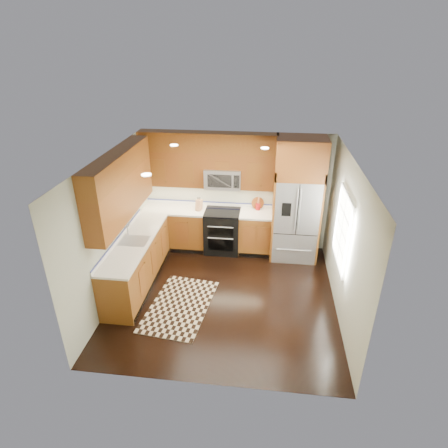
# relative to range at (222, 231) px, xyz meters

# --- Properties ---
(ground) EXTENTS (4.00, 4.00, 0.00)m
(ground) POSITION_rel_range_xyz_m (0.25, -1.67, -0.47)
(ground) COLOR black
(ground) RESTS_ON ground
(wall_back) EXTENTS (4.00, 0.02, 2.60)m
(wall_back) POSITION_rel_range_xyz_m (0.25, 0.33, 0.83)
(wall_back) COLOR #B3B6A4
(wall_back) RESTS_ON ground
(wall_left) EXTENTS (0.02, 4.00, 2.60)m
(wall_left) POSITION_rel_range_xyz_m (-1.75, -1.67, 0.83)
(wall_left) COLOR #B3B6A4
(wall_left) RESTS_ON ground
(wall_right) EXTENTS (0.02, 4.00, 2.60)m
(wall_right) POSITION_rel_range_xyz_m (2.25, -1.67, 0.83)
(wall_right) COLOR #B3B6A4
(wall_right) RESTS_ON ground
(window) EXTENTS (0.04, 1.10, 1.30)m
(window) POSITION_rel_range_xyz_m (2.23, -1.47, 0.93)
(window) COLOR white
(window) RESTS_ON ground
(base_cabinets) EXTENTS (2.85, 3.00, 0.90)m
(base_cabinets) POSITION_rel_range_xyz_m (-0.98, -0.77, -0.02)
(base_cabinets) COLOR #8C5B1B
(base_cabinets) RESTS_ON ground
(countertop) EXTENTS (2.86, 3.01, 0.04)m
(countertop) POSITION_rel_range_xyz_m (-0.84, -0.65, 0.45)
(countertop) COLOR white
(countertop) RESTS_ON base_cabinets
(upper_cabinets) EXTENTS (2.85, 3.00, 1.15)m
(upper_cabinets) POSITION_rel_range_xyz_m (-0.90, -0.58, 1.56)
(upper_cabinets) COLOR brown
(upper_cabinets) RESTS_ON ground
(range) EXTENTS (0.76, 0.67, 0.95)m
(range) POSITION_rel_range_xyz_m (0.00, 0.00, 0.00)
(range) COLOR black
(range) RESTS_ON ground
(microwave) EXTENTS (0.76, 0.40, 0.42)m
(microwave) POSITION_rel_range_xyz_m (-0.00, 0.13, 1.19)
(microwave) COLOR #B2B2B7
(microwave) RESTS_ON ground
(refrigerator) EXTENTS (0.98, 0.75, 2.60)m
(refrigerator) POSITION_rel_range_xyz_m (1.55, -0.04, 0.83)
(refrigerator) COLOR #B2B2B7
(refrigerator) RESTS_ON ground
(sink_faucet) EXTENTS (0.54, 0.44, 0.37)m
(sink_faucet) POSITION_rel_range_xyz_m (-1.48, -1.44, 0.52)
(sink_faucet) COLOR #B2B2B7
(sink_faucet) RESTS_ON countertop
(rug) EXTENTS (1.19, 1.78, 0.01)m
(rug) POSITION_rel_range_xyz_m (-0.51, -2.06, -0.46)
(rug) COLOR black
(rug) RESTS_ON ground
(knife_block) EXTENTS (0.14, 0.17, 0.30)m
(knife_block) POSITION_rel_range_xyz_m (-0.51, 0.04, 0.59)
(knife_block) COLOR tan
(knife_block) RESTS_ON countertop
(utensil_crock) EXTENTS (0.13, 0.13, 0.30)m
(utensil_crock) POSITION_rel_range_xyz_m (0.75, 0.21, 0.57)
(utensil_crock) COLOR #A31415
(utensil_crock) RESTS_ON countertop
(cutting_board) EXTENTS (0.34, 0.34, 0.02)m
(cutting_board) POSITION_rel_range_xyz_m (0.74, 0.25, 0.48)
(cutting_board) COLOR brown
(cutting_board) RESTS_ON countertop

